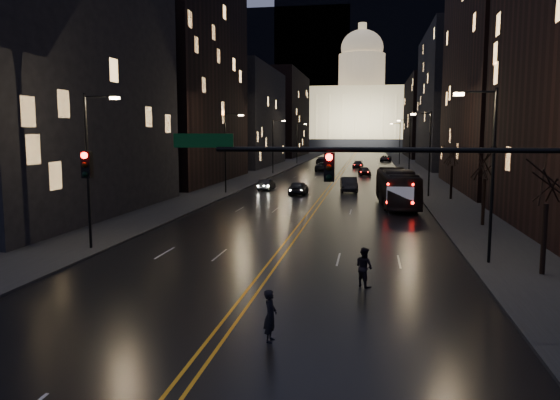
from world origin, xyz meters
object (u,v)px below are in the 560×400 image
at_px(traffic_signal, 400,182).
at_px(receding_car_a, 349,184).
at_px(pedestrian_b, 364,267).
at_px(oncoming_car_a, 298,187).
at_px(bus, 397,188).
at_px(oncoming_car_b, 266,185).
at_px(pedestrian_a, 270,316).

distance_m(traffic_signal, receding_car_a, 44.75).
bearing_deg(traffic_signal, pedestrian_b, 103.44).
bearing_deg(oncoming_car_a, bus, 142.63).
bearing_deg(oncoming_car_a, receding_car_a, -144.52).
bearing_deg(oncoming_car_b, traffic_signal, 108.13).
bearing_deg(receding_car_a, bus, -73.56).
relative_size(receding_car_a, pedestrian_b, 2.93).
distance_m(bus, oncoming_car_a, 13.17).
distance_m(oncoming_car_b, pedestrian_b, 41.21).
height_order(traffic_signal, oncoming_car_a, traffic_signal).
distance_m(bus, pedestrian_b, 27.68).
height_order(oncoming_car_a, receding_car_a, receding_car_a).
bearing_deg(bus, oncoming_car_a, 137.63).
height_order(bus, oncoming_car_b, bus).
relative_size(bus, pedestrian_b, 6.93).
bearing_deg(pedestrian_b, oncoming_car_a, -32.46).
distance_m(bus, oncoming_car_b, 18.86).
distance_m(oncoming_car_b, receding_car_a, 9.72).
bearing_deg(receding_car_a, oncoming_car_a, -151.65).
distance_m(traffic_signal, oncoming_car_a, 41.91).
relative_size(oncoming_car_a, pedestrian_b, 2.56).
xyz_separation_m(bus, oncoming_car_a, (-10.26, 8.20, -0.94)).
bearing_deg(oncoming_car_a, pedestrian_b, 103.27).
relative_size(bus, pedestrian_a, 7.06).
relative_size(traffic_signal, oncoming_car_b, 4.28).
bearing_deg(pedestrian_b, pedestrian_a, 112.84).
xyz_separation_m(receding_car_a, pedestrian_b, (2.21, -39.41, 0.03)).
bearing_deg(bus, receding_car_a, 108.57).
bearing_deg(oncoming_car_a, traffic_signal, 103.45).
bearing_deg(receding_car_a, pedestrian_b, -92.66).
xyz_separation_m(oncoming_car_b, receding_car_a, (9.72, -0.03, 0.19)).
bearing_deg(oncoming_car_b, bus, 142.46).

